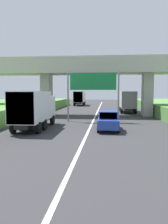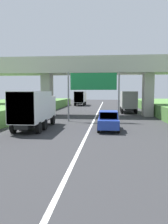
{
  "view_description": "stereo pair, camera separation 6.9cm",
  "coord_description": "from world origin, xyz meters",
  "px_view_note": "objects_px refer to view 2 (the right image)",
  "views": [
    {
      "loc": [
        1.56,
        5.05,
        3.41
      ],
      "look_at": [
        0.0,
        20.45,
        2.0
      ],
      "focal_mm": 36.11,
      "sensor_mm": 36.0,
      "label": 1
    },
    {
      "loc": [
        1.63,
        5.06,
        3.41
      ],
      "look_at": [
        0.0,
        20.45,
        2.0
      ],
      "focal_mm": 36.11,
      "sensor_mm": 36.0,
      "label": 2
    }
  ],
  "objects_px": {
    "truck_white": "(35,108)",
    "truck_yellow": "(80,98)",
    "truck_silver": "(128,101)",
    "car_blue": "(108,121)",
    "speed_limit_sign": "(10,113)",
    "overhead_highway_sign": "(93,85)"
  },
  "relations": [
    {
      "from": "truck_silver",
      "to": "car_blue",
      "type": "distance_m",
      "value": 17.87
    },
    {
      "from": "truck_yellow",
      "to": "car_blue",
      "type": "relative_size",
      "value": 1.78
    },
    {
      "from": "truck_silver",
      "to": "truck_white",
      "type": "bearing_deg",
      "value": -119.61
    },
    {
      "from": "truck_silver",
      "to": "car_blue",
      "type": "bearing_deg",
      "value": -100.36
    },
    {
      "from": "truck_white",
      "to": "car_blue",
      "type": "height_order",
      "value": "truck_white"
    },
    {
      "from": "overhead_highway_sign",
      "to": "truck_silver",
      "type": "xyz_separation_m",
      "value": [
        4.91,
        11.87,
        -2.22
      ]
    },
    {
      "from": "car_blue",
      "to": "truck_white",
      "type": "bearing_deg",
      "value": 179.0
    },
    {
      "from": "truck_white",
      "to": "truck_yellow",
      "type": "bearing_deg",
      "value": 90.14
    },
    {
      "from": "overhead_highway_sign",
      "to": "speed_limit_sign",
      "type": "bearing_deg",
      "value": -143.12
    },
    {
      "from": "speed_limit_sign",
      "to": "truck_silver",
      "type": "distance_m",
      "value": 21.34
    },
    {
      "from": "overhead_highway_sign",
      "to": "truck_silver",
      "type": "relative_size",
      "value": 0.81
    },
    {
      "from": "truck_yellow",
      "to": "truck_silver",
      "type": "bearing_deg",
      "value": -60.67
    },
    {
      "from": "speed_limit_sign",
      "to": "truck_silver",
      "type": "xyz_separation_m",
      "value": [
        12.31,
        17.42,
        0.46
      ]
    },
    {
      "from": "car_blue",
      "to": "speed_limit_sign",
      "type": "bearing_deg",
      "value": 179.23
    },
    {
      "from": "speed_limit_sign",
      "to": "truck_silver",
      "type": "height_order",
      "value": "truck_silver"
    },
    {
      "from": "truck_white",
      "to": "truck_yellow",
      "type": "relative_size",
      "value": 1.0
    },
    {
      "from": "overhead_highway_sign",
      "to": "truck_yellow",
      "type": "relative_size",
      "value": 0.81
    },
    {
      "from": "truck_silver",
      "to": "speed_limit_sign",
      "type": "bearing_deg",
      "value": -125.24
    },
    {
      "from": "overhead_highway_sign",
      "to": "car_blue",
      "type": "distance_m",
      "value": 6.78
    },
    {
      "from": "truck_white",
      "to": "overhead_highway_sign",
      "type": "bearing_deg",
      "value": 48.05
    },
    {
      "from": "overhead_highway_sign",
      "to": "car_blue",
      "type": "xyz_separation_m",
      "value": [
        1.7,
        -5.68,
        -3.3
      ]
    },
    {
      "from": "overhead_highway_sign",
      "to": "truck_yellow",
      "type": "height_order",
      "value": "overhead_highway_sign"
    }
  ]
}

